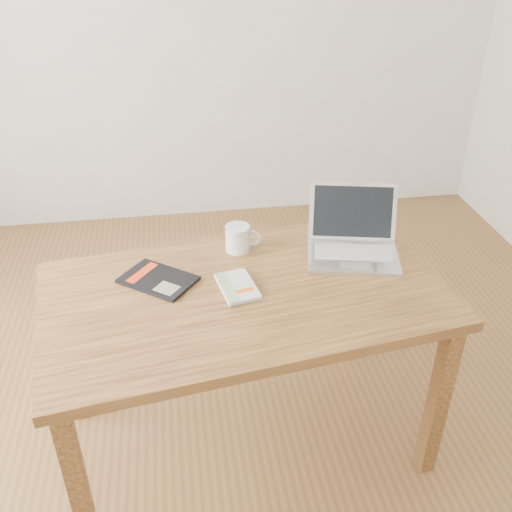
{
  "coord_description": "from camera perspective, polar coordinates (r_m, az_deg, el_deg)",
  "views": [
    {
      "loc": [
        -0.15,
        -1.71,
        1.89
      ],
      "look_at": [
        0.11,
        -0.03,
        0.85
      ],
      "focal_mm": 40.0,
      "sensor_mm": 36.0,
      "label": 1
    }
  ],
  "objects": [
    {
      "name": "black_guidebook",
      "position": [
        2.06,
        -9.77,
        -2.34
      ],
      "size": [
        0.3,
        0.29,
        0.01
      ],
      "rotation": [
        0.0,
        0.0,
        0.91
      ],
      "color": "black",
      "rests_on": "desk"
    },
    {
      "name": "laptop",
      "position": [
        2.22,
        9.68,
        1.54
      ],
      "size": [
        0.4,
        0.39,
        0.23
      ],
      "rotation": [
        0.0,
        0.0,
        -0.22
      ],
      "color": "silver",
      "rests_on": "desk"
    },
    {
      "name": "coffee_mug",
      "position": [
        2.19,
        -1.75,
        1.83
      ],
      "size": [
        0.14,
        0.1,
        0.1
      ],
      "rotation": [
        0.0,
        0.0,
        -0.2
      ],
      "color": "white",
      "rests_on": "desk"
    },
    {
      "name": "white_guidebook",
      "position": [
        1.99,
        -1.88,
        -3.08
      ],
      "size": [
        0.15,
        0.21,
        0.02
      ],
      "rotation": [
        0.0,
        0.0,
        0.18
      ],
      "color": "silver",
      "rests_on": "desk"
    },
    {
      "name": "room",
      "position": [
        1.79,
        -6.1,
        14.02
      ],
      "size": [
        4.04,
        4.04,
        2.7
      ],
      "color": "brown",
      "rests_on": "ground"
    },
    {
      "name": "desk",
      "position": [
        2.04,
        -1.14,
        -5.53
      ],
      "size": [
        1.48,
        0.98,
        0.75
      ],
      "rotation": [
        0.0,
        0.0,
        0.14
      ],
      "color": "brown",
      "rests_on": "ground"
    }
  ]
}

